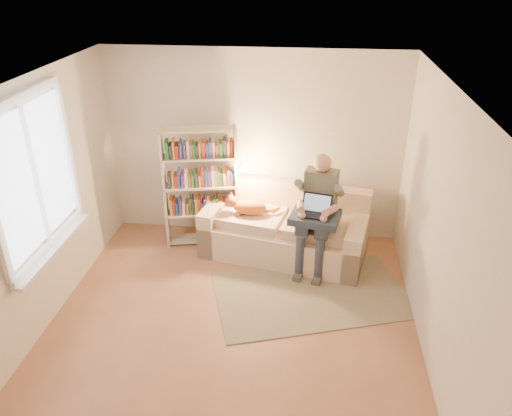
# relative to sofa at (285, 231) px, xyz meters

# --- Properties ---
(floor) EXTENTS (4.50, 4.50, 0.00)m
(floor) POSITION_rel_sofa_xyz_m (-0.48, -1.70, -0.33)
(floor) COLOR #9A6346
(floor) RESTS_ON ground
(ceiling) EXTENTS (4.00, 4.50, 0.02)m
(ceiling) POSITION_rel_sofa_xyz_m (-0.48, -1.70, 2.27)
(ceiling) COLOR white
(ceiling) RESTS_ON wall_back
(wall_left) EXTENTS (0.02, 4.50, 2.60)m
(wall_left) POSITION_rel_sofa_xyz_m (-2.48, -1.70, 0.97)
(wall_left) COLOR silver
(wall_left) RESTS_ON floor
(wall_right) EXTENTS (0.02, 4.50, 2.60)m
(wall_right) POSITION_rel_sofa_xyz_m (1.52, -1.70, 0.97)
(wall_right) COLOR silver
(wall_right) RESTS_ON floor
(wall_back) EXTENTS (4.00, 0.02, 2.60)m
(wall_back) POSITION_rel_sofa_xyz_m (-0.48, 0.55, 0.97)
(wall_back) COLOR silver
(wall_back) RESTS_ON floor
(window) EXTENTS (0.12, 1.52, 1.69)m
(window) POSITION_rel_sofa_xyz_m (-2.43, -1.50, 1.05)
(window) COLOR white
(window) RESTS_ON wall_left
(sofa) EXTENTS (2.27, 1.37, 0.90)m
(sofa) POSITION_rel_sofa_xyz_m (0.00, 0.00, 0.00)
(sofa) COLOR beige
(sofa) RESTS_ON floor
(person) EXTENTS (0.52, 0.70, 1.48)m
(person) POSITION_rel_sofa_xyz_m (0.41, -0.25, 0.51)
(person) COLOR slate
(person) RESTS_ON sofa
(cat) EXTENTS (0.67, 0.31, 0.24)m
(cat) POSITION_rel_sofa_xyz_m (-0.53, -0.03, 0.35)
(cat) COLOR orange
(cat) RESTS_ON sofa
(blanket) EXTENTS (0.67, 0.59, 0.09)m
(blanket) POSITION_rel_sofa_xyz_m (0.38, -0.38, 0.43)
(blanket) COLOR #24313F
(blanket) RESTS_ON person
(laptop) EXTENTS (0.41, 0.37, 0.29)m
(laptop) POSITION_rel_sofa_xyz_m (0.38, -0.37, 0.54)
(laptop) COLOR black
(laptop) RESTS_ON blanket
(bookshelf) EXTENTS (1.14, 0.45, 1.67)m
(bookshelf) POSITION_rel_sofa_xyz_m (-1.16, 0.16, 0.60)
(bookshelf) COLOR beige
(bookshelf) RESTS_ON floor
(rug) EXTENTS (2.54, 1.94, 0.01)m
(rug) POSITION_rel_sofa_xyz_m (0.38, -0.93, -0.32)
(rug) COLOR gray
(rug) RESTS_ON floor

